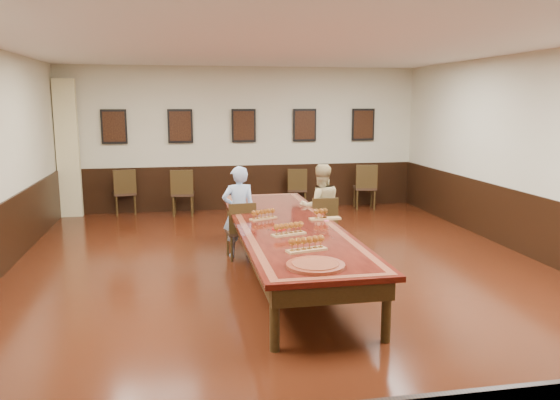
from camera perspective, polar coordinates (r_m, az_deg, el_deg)
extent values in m
cube|color=black|center=(7.84, 0.68, -7.93)|extent=(8.00, 10.00, 0.02)
cube|color=white|center=(7.48, 0.73, 16.18)|extent=(8.00, 10.00, 0.02)
cube|color=beige|center=(12.43, -3.84, 6.40)|extent=(8.00, 0.02, 3.20)
cube|color=beige|center=(2.84, 20.99, -7.68)|extent=(8.00, 0.02, 3.20)
cube|color=beige|center=(9.16, 26.20, 3.97)|extent=(0.02, 10.00, 3.20)
imported|color=#5286CD|center=(8.62, -4.32, -1.22)|extent=(0.56, 0.39, 1.45)
imported|color=tan|center=(9.04, 4.25, -0.74)|extent=(0.71, 0.56, 1.43)
cube|color=#EB4E78|center=(7.86, 4.85, -2.13)|extent=(0.08, 0.14, 0.01)
cube|color=beige|center=(12.38, -21.29, 5.01)|extent=(0.45, 0.18, 2.90)
cube|color=black|center=(12.52, -3.76, 1.36)|extent=(7.98, 0.04, 1.00)
cube|color=black|center=(9.31, 25.51, -2.77)|extent=(0.04, 9.98, 1.00)
cube|color=#320B08|center=(7.64, 0.69, -2.73)|extent=(1.40, 5.00, 0.06)
cube|color=#9A4E32|center=(7.64, 0.69, -2.49)|extent=(1.28, 4.88, 0.00)
cube|color=#320B08|center=(7.64, 0.69, -2.48)|extent=(1.10, 4.70, 0.00)
cube|color=black|center=(7.68, 0.68, -3.82)|extent=(1.25, 4.85, 0.18)
cylinder|color=black|center=(5.48, -0.57, -12.23)|extent=(0.10, 0.10, 0.69)
cylinder|color=black|center=(5.78, 11.06, -11.20)|extent=(0.10, 0.10, 0.69)
cylinder|color=black|center=(9.89, -5.25, -1.99)|extent=(0.10, 0.10, 0.69)
cylinder|color=black|center=(10.06, 1.35, -1.74)|extent=(0.10, 0.10, 0.69)
cube|color=black|center=(12.33, -16.96, 7.34)|extent=(0.54, 0.03, 0.74)
cube|color=black|center=(12.31, -16.97, 7.34)|extent=(0.46, 0.01, 0.64)
cube|color=black|center=(12.25, -10.38, 7.60)|extent=(0.54, 0.03, 0.74)
cube|color=black|center=(12.24, -10.38, 7.60)|extent=(0.46, 0.01, 0.64)
cube|color=black|center=(12.34, -3.81, 7.76)|extent=(0.54, 0.03, 0.74)
cube|color=black|center=(12.32, -3.80, 7.76)|extent=(0.46, 0.01, 0.64)
cube|color=black|center=(12.58, 2.59, 7.83)|extent=(0.54, 0.03, 0.74)
cube|color=black|center=(12.56, 2.61, 7.82)|extent=(0.46, 0.01, 0.64)
cube|color=black|center=(12.97, 8.68, 7.79)|extent=(0.54, 0.03, 0.74)
cube|color=black|center=(12.95, 8.71, 7.79)|extent=(0.46, 0.01, 0.64)
cube|color=#9C7241|center=(7.91, -1.76, -1.96)|extent=(0.43, 0.28, 0.03)
cube|color=#9C7241|center=(7.92, 4.72, -1.96)|extent=(0.46, 0.17, 0.03)
cube|color=#9C7241|center=(6.99, 0.92, -3.60)|extent=(0.47, 0.27, 0.03)
cube|color=#9C7241|center=(6.26, 2.80, -5.26)|extent=(0.49, 0.26, 0.03)
cylinder|color=#AC0B0C|center=(7.30, -0.14, -3.04)|extent=(0.18, 0.18, 0.02)
cylinder|color=silver|center=(7.29, -0.14, -2.95)|extent=(0.10, 0.10, 0.01)
cylinder|color=#5B1F12|center=(5.68, 3.73, -6.85)|extent=(0.77, 0.77, 0.04)
cylinder|color=#9A4E32|center=(5.67, 3.73, -6.62)|extent=(0.61, 0.61, 0.01)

